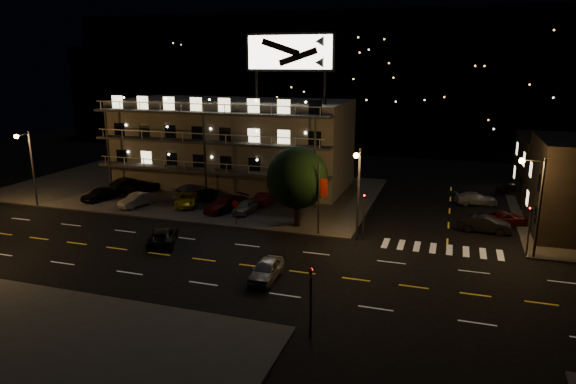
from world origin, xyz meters
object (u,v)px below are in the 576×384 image
(lot_car_7, at_px, (192,190))
(side_car_0, at_px, (484,224))
(road_car_east, at_px, (266,270))
(lot_car_2, at_px, (186,200))
(road_car_west, at_px, (163,236))
(lot_car_4, at_px, (245,207))
(tree, at_px, (297,180))

(lot_car_7, relative_size, side_car_0, 1.09)
(lot_car_7, bearing_deg, side_car_0, -168.34)
(lot_car_7, xyz_separation_m, road_car_east, (15.82, -18.36, -0.16))
(lot_car_2, height_order, road_car_west, lot_car_2)
(lot_car_4, xyz_separation_m, side_car_0, (22.77, 1.53, -0.02))
(lot_car_4, xyz_separation_m, lot_car_7, (-8.22, 4.02, 0.10))
(lot_car_4, xyz_separation_m, road_car_west, (-3.29, -10.15, -0.12))
(lot_car_2, height_order, lot_car_7, lot_car_7)
(lot_car_7, bearing_deg, road_car_west, 125.45)
(lot_car_2, xyz_separation_m, side_car_0, (29.75, 0.96, -0.04))
(side_car_0, bearing_deg, lot_car_4, 95.12)
(lot_car_2, relative_size, road_car_west, 0.98)
(tree, relative_size, lot_car_2, 1.59)
(side_car_0, bearing_deg, lot_car_2, 93.13)
(road_car_east, bearing_deg, lot_car_7, 129.89)
(lot_car_7, bearing_deg, lot_car_4, 170.23)
(lot_car_4, bearing_deg, road_car_east, -58.43)
(tree, distance_m, side_car_0, 17.46)
(tree, bearing_deg, road_car_west, -140.58)
(side_car_0, xyz_separation_m, road_car_east, (-15.17, -15.87, -0.04))
(lot_car_2, height_order, side_car_0, side_car_0)
(lot_car_2, bearing_deg, lot_car_7, 86.75)
(tree, bearing_deg, lot_car_2, 167.42)
(tree, xyz_separation_m, lot_car_2, (-13.15, 2.94, -3.74))
(lot_car_4, height_order, road_car_east, road_car_east)
(side_car_0, relative_size, road_car_east, 1.09)
(road_car_west, bearing_deg, lot_car_7, -93.31)
(lot_car_4, bearing_deg, road_car_west, -104.30)
(road_car_west, bearing_deg, road_car_east, 136.42)
(lot_car_2, xyz_separation_m, lot_car_4, (6.98, -0.57, -0.02))
(lot_car_4, distance_m, road_car_west, 10.67)
(road_car_east, distance_m, road_car_west, 11.67)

